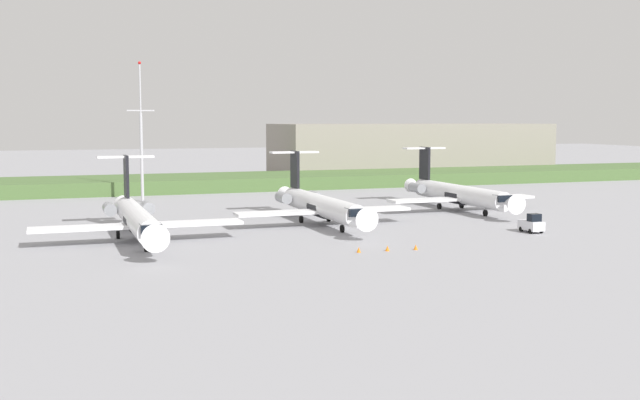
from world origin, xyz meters
TOP-DOWN VIEW (x-y plane):
  - ground_plane at (0.00, 30.00)m, footprint 500.00×500.00m
  - grass_berm at (0.00, 67.94)m, footprint 320.00×20.00m
  - regional_jet_nearest at (-24.02, 6.99)m, footprint 22.81×31.00m
  - regional_jet_second at (-0.36, 12.87)m, footprint 22.81×31.00m
  - regional_jet_third at (23.98, 20.68)m, footprint 22.81×31.00m
  - antenna_mast at (-18.54, 48.30)m, footprint 4.40×0.50m
  - distant_hangar at (49.90, 88.74)m, footprint 65.83×23.43m
  - baggage_tug at (20.88, -2.70)m, footprint 1.72×3.20m
  - safety_cone_front_marker at (-3.82, -8.75)m, footprint 0.44×0.44m
  - safety_cone_mid_marker at (-0.73, -8.91)m, footprint 0.44×0.44m
  - safety_cone_rear_marker at (2.34, -9.20)m, footprint 0.44×0.44m

SIDE VIEW (x-z plane):
  - ground_plane at x=0.00m, z-range 0.00..0.00m
  - safety_cone_front_marker at x=-3.82m, z-range 0.00..0.55m
  - safety_cone_mid_marker at x=-0.73m, z-range 0.00..0.55m
  - safety_cone_rear_marker at x=2.34m, z-range 0.00..0.55m
  - baggage_tug at x=20.88m, z-range -0.15..2.15m
  - grass_berm at x=0.00m, z-range 0.00..2.51m
  - regional_jet_nearest at x=-24.02m, z-range -1.96..7.04m
  - regional_jet_second at x=-0.36m, z-range -1.96..7.04m
  - regional_jet_third at x=23.98m, z-range -1.96..7.04m
  - distant_hangar at x=49.90m, z-range 0.00..12.35m
  - antenna_mast at x=-18.54m, z-range -1.92..20.77m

